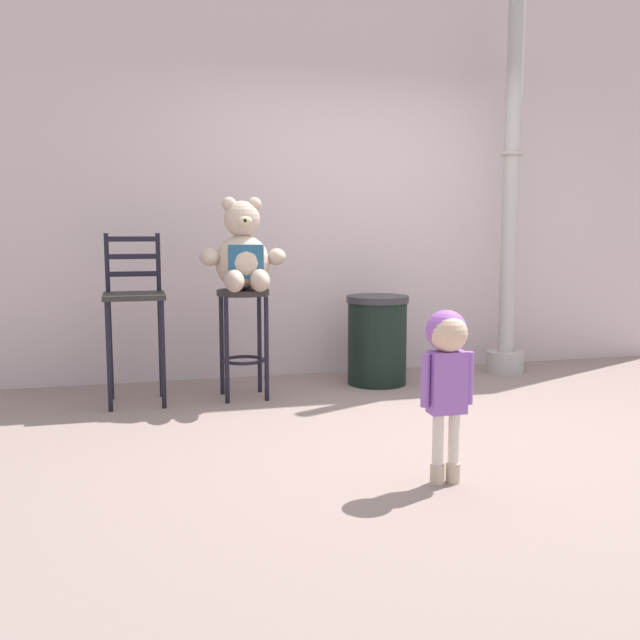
# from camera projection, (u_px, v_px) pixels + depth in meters

# --- Properties ---
(ground_plane) EXTENTS (24.00, 24.00, 0.00)m
(ground_plane) POSITION_uv_depth(u_px,v_px,m) (436.00, 434.00, 4.22)
(ground_plane) COLOR gray
(building_wall) EXTENTS (6.37, 0.30, 3.76)m
(building_wall) POSITION_uv_depth(u_px,v_px,m) (339.00, 148.00, 5.96)
(building_wall) COLOR beige
(building_wall) RESTS_ON ground_plane
(bar_stool_with_teddy) EXTENTS (0.37, 0.37, 0.78)m
(bar_stool_with_teddy) POSITION_uv_depth(u_px,v_px,m) (243.00, 322.00, 5.06)
(bar_stool_with_teddy) COLOR #2A2726
(bar_stool_with_teddy) RESTS_ON ground_plane
(teddy_bear) EXTENTS (0.61, 0.54, 0.65)m
(teddy_bear) POSITION_uv_depth(u_px,v_px,m) (243.00, 256.00, 4.97)
(teddy_bear) COLOR #C0A792
(teddy_bear) RESTS_ON bar_stool_with_teddy
(child_walking) EXTENTS (0.26, 0.21, 0.83)m
(child_walking) POSITION_uv_depth(u_px,v_px,m) (447.00, 359.00, 3.33)
(child_walking) COLOR #C2AD93
(child_walking) RESTS_ON ground_plane
(trash_bin) EXTENTS (0.48, 0.48, 0.69)m
(trash_bin) POSITION_uv_depth(u_px,v_px,m) (377.00, 340.00, 5.54)
(trash_bin) COLOR black
(trash_bin) RESTS_ON ground_plane
(lamppost) EXTENTS (0.31, 0.31, 3.15)m
(lamppost) POSITION_uv_depth(u_px,v_px,m) (510.00, 221.00, 5.87)
(lamppost) COLOR #B0A5A0
(lamppost) RESTS_ON ground_plane
(bar_chair_empty) EXTENTS (0.41, 0.41, 1.18)m
(bar_chair_empty) POSITION_uv_depth(u_px,v_px,m) (134.00, 306.00, 4.89)
(bar_chair_empty) COLOR #2A2726
(bar_chair_empty) RESTS_ON ground_plane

